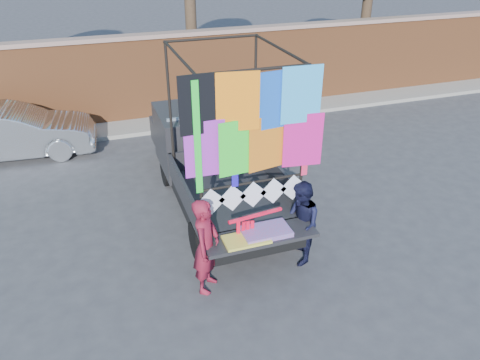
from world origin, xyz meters
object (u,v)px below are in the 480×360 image
object	(u,v)px
pickup_truck	(209,156)
woman	(206,246)
sedan	(12,132)
man	(300,223)

from	to	relation	value
pickup_truck	woman	world-z (taller)	pickup_truck
woman	sedan	bearing A→B (deg)	60.40
woman	man	distance (m)	1.77
sedan	woman	distance (m)	7.41
pickup_truck	sedan	distance (m)	5.55
woman	man	world-z (taller)	woman
pickup_truck	sedan	world-z (taller)	pickup_truck
sedan	woman	size ratio (longest dim) A/B	2.42
pickup_truck	woman	distance (m)	3.24
pickup_truck	man	size ratio (longest dim) A/B	3.58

